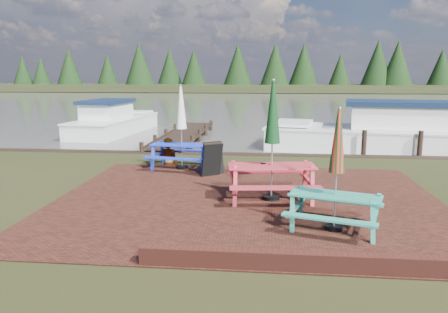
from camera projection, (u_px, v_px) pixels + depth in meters
name	position (u px, v px, depth m)	size (l,w,h in m)	color
ground	(245.00, 214.00, 9.27)	(120.00, 120.00, 0.00)	black
paving	(247.00, 201.00, 10.25)	(9.00, 7.50, 0.02)	#351911
brick_wall	(376.00, 260.00, 6.67)	(6.21, 1.79, 0.30)	#4C1E16
water	(264.00, 102.00, 45.43)	(120.00, 60.00, 0.02)	#46443C
far_treeline	(266.00, 71.00, 73.15)	(120.00, 10.00, 8.10)	black
picnic_table_teal	(336.00, 189.00, 8.19)	(2.05, 1.93, 2.33)	teal
picnic_table_red	(272.00, 159.00, 10.14)	(2.21, 2.02, 2.80)	#BC303B
picnic_table_blue	(182.00, 140.00, 13.52)	(2.11, 1.94, 2.60)	blue
chalkboard	(213.00, 159.00, 12.69)	(0.63, 0.88, 0.97)	black
jetty	(184.00, 134.00, 20.62)	(1.76, 9.08, 1.00)	black
boat_jetty	(113.00, 123.00, 22.98)	(3.01, 7.07, 1.99)	white
boat_near	(374.00, 135.00, 17.83)	(8.75, 4.29, 2.27)	white
person	(168.00, 138.00, 14.05)	(0.65, 0.43, 1.79)	gray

